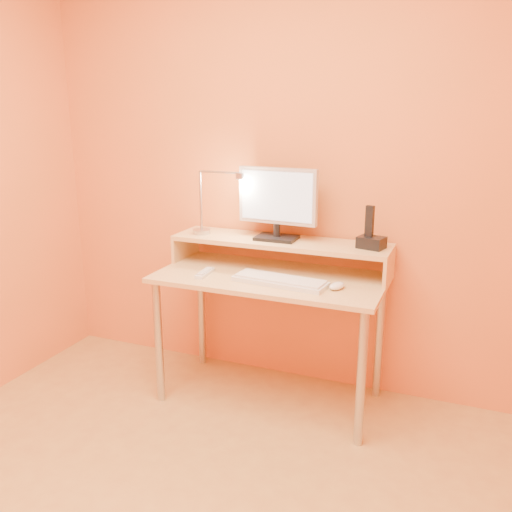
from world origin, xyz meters
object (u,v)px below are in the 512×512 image
at_px(lamp_base, 202,232).
at_px(phone_dock, 371,243).
at_px(remote_control, 205,273).
at_px(monitor_panel, 278,196).
at_px(mouse, 337,286).
at_px(keyboard, 280,281).

height_order(lamp_base, phone_dock, phone_dock).
bearing_deg(phone_dock, remote_control, -147.85).
distance_m(monitor_panel, mouse, 0.61).
height_order(lamp_base, mouse, lamp_base).
bearing_deg(remote_control, keyboard, -2.10).
height_order(keyboard, remote_control, keyboard).
height_order(monitor_panel, mouse, monitor_panel).
bearing_deg(lamp_base, keyboard, -22.51).
distance_m(phone_dock, keyboard, 0.51).
xyz_separation_m(monitor_panel, remote_control, (-0.30, -0.28, -0.39)).
distance_m(lamp_base, phone_dock, 0.96).
bearing_deg(mouse, lamp_base, -174.64).
height_order(monitor_panel, phone_dock, monitor_panel).
relative_size(monitor_panel, remote_control, 2.65).
bearing_deg(lamp_base, monitor_panel, 5.14).
bearing_deg(phone_dock, keyboard, -133.04).
bearing_deg(monitor_panel, keyboard, -64.17).
xyz_separation_m(monitor_panel, keyboard, (0.11, -0.27, -0.39)).
bearing_deg(keyboard, monitor_panel, 118.81).
relative_size(lamp_base, remote_control, 0.60).
xyz_separation_m(keyboard, mouse, (0.29, 0.02, 0.01)).
bearing_deg(phone_dock, lamp_base, -164.43).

